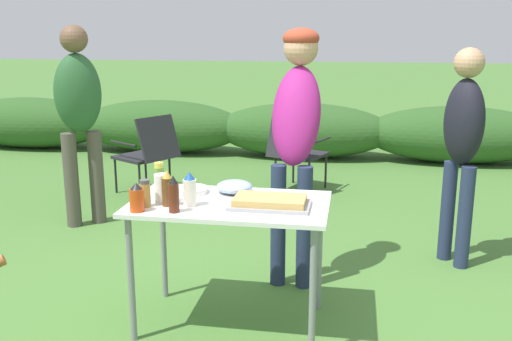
% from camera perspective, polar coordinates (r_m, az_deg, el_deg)
% --- Properties ---
extents(ground_plane, '(60.00, 60.00, 0.00)m').
position_cam_1_polar(ground_plane, '(3.46, -2.52, -14.97)').
color(ground_plane, '#477533').
extents(shrub_hedge, '(14.40, 0.90, 0.73)m').
position_cam_1_polar(shrub_hedge, '(7.73, 4.72, 4.03)').
color(shrub_hedge, '#2D5623').
rests_on(shrub_hedge, ground).
extents(folding_table, '(1.10, 0.64, 0.74)m').
position_cam_1_polar(folding_table, '(3.20, -2.64, -4.48)').
color(folding_table, silver).
rests_on(folding_table, ground).
extents(food_tray, '(0.43, 0.25, 0.06)m').
position_cam_1_polar(food_tray, '(3.08, 1.40, -3.19)').
color(food_tray, '#9E9EA3').
rests_on(food_tray, folding_table).
extents(plate_stack, '(0.20, 0.20, 0.03)m').
position_cam_1_polar(plate_stack, '(3.37, -6.52, -1.95)').
color(plate_stack, white).
rests_on(plate_stack, folding_table).
extents(mixing_bowl, '(0.21, 0.21, 0.07)m').
position_cam_1_polar(mixing_bowl, '(3.35, -2.19, -1.62)').
color(mixing_bowl, '#99B2CC').
rests_on(mixing_bowl, folding_table).
extents(paper_cup_stack, '(0.08, 0.08, 0.16)m').
position_cam_1_polar(paper_cup_stack, '(3.18, -9.41, -1.78)').
color(paper_cup_stack, white).
rests_on(paper_cup_stack, folding_table).
extents(beer_bottle, '(0.06, 0.06, 0.20)m').
position_cam_1_polar(beer_bottle, '(3.12, -8.86, -1.82)').
color(beer_bottle, brown).
rests_on(beer_bottle, folding_table).
extents(bbq_sauce_bottle, '(0.06, 0.06, 0.20)m').
position_cam_1_polar(bbq_sauce_bottle, '(3.00, -8.23, -2.42)').
color(bbq_sauce_bottle, '#562314').
rests_on(bbq_sauce_bottle, folding_table).
extents(relish_jar, '(0.06, 0.06, 0.20)m').
position_cam_1_polar(relish_jar, '(3.30, -9.65, -0.94)').
color(relish_jar, olive).
rests_on(relish_jar, folding_table).
extents(spice_jar, '(0.06, 0.06, 0.15)m').
position_cam_1_polar(spice_jar, '(3.13, -11.03, -2.27)').
color(spice_jar, '#B2893D').
rests_on(spice_jar, folding_table).
extents(hot_sauce_bottle, '(0.08, 0.08, 0.16)m').
position_cam_1_polar(hot_sauce_bottle, '(3.05, -11.84, -2.70)').
color(hot_sauce_bottle, '#CC4214').
rests_on(hot_sauce_bottle, folding_table).
extents(mayo_bottle, '(0.07, 0.07, 0.19)m').
position_cam_1_polar(mayo_bottle, '(3.10, -6.64, -1.93)').
color(mayo_bottle, silver).
rests_on(mayo_bottle, folding_table).
extents(standing_person_in_olive_jacket, '(0.35, 0.49, 1.69)m').
position_cam_1_polar(standing_person_in_olive_jacket, '(3.73, 4.05, 4.94)').
color(standing_person_in_olive_jacket, '#232D4C').
rests_on(standing_person_in_olive_jacket, ground).
extents(standing_person_in_gray_fleece, '(0.37, 0.39, 1.56)m').
position_cam_1_polar(standing_person_in_gray_fleece, '(4.25, 19.98, 3.25)').
color(standing_person_in_gray_fleece, '#232D4C').
rests_on(standing_person_in_gray_fleece, ground).
extents(standing_person_with_beanie, '(0.48, 0.46, 1.72)m').
position_cam_1_polar(standing_person_with_beanie, '(5.08, -17.29, 5.98)').
color(standing_person_with_beanie, '#4C473D').
rests_on(standing_person_with_beanie, ground).
extents(camp_chair_green_behind_table, '(0.74, 0.70, 0.83)m').
position_cam_1_polar(camp_chair_green_behind_table, '(5.99, -10.72, 1.99)').
color(camp_chair_green_behind_table, '#232328').
rests_on(camp_chair_green_behind_table, ground).
extents(camp_chair_near_hedge, '(0.65, 0.72, 0.83)m').
position_cam_1_polar(camp_chair_near_hedge, '(5.99, 4.07, 2.19)').
color(camp_chair_near_hedge, '#232328').
rests_on(camp_chair_near_hedge, ground).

